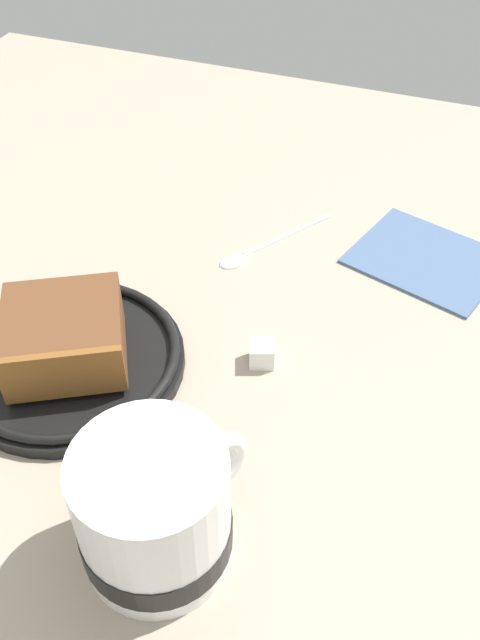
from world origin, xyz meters
The scene contains 7 objects.
ground_plane centered at (0.00, 0.00, -1.42)cm, with size 110.26×110.26×2.84cm, color tan.
small_plate centered at (-11.17, -2.36, 0.90)cm, with size 18.46×18.46×1.83cm.
cake_slice centered at (-11.05, -2.59, 3.55)cm, with size 12.28×12.23×4.99cm.
tea_mug centered at (2.43, -14.54, 4.44)cm, with size 9.60×11.53×9.55cm.
teaspoon centered at (-2.19, 16.96, 0.35)cm, with size 8.68×12.26×0.80cm.
folded_napkin centered at (13.66, 21.44, 0.30)cm, with size 13.16×10.87×0.60cm, color slate.
sugar_cube centered at (3.18, 3.42, 1.00)cm, with size 1.99×1.99×1.99cm, color white.
Camera 1 is at (15.26, -34.55, 42.54)cm, focal length 39.85 mm.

